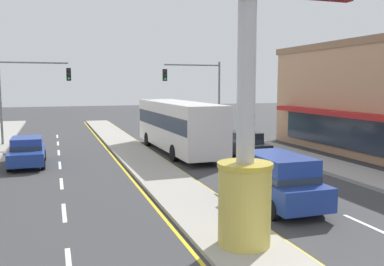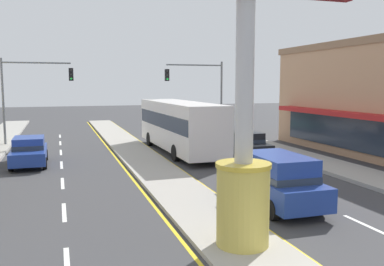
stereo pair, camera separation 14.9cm
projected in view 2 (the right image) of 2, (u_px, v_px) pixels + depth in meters
median_strip at (143, 159)px, 23.97m from camera, size 2.39×52.00×0.14m
sidewalk_right at (298, 156)px, 24.87m from camera, size 2.60×60.00×0.18m
lane_markings at (147, 165)px, 22.70m from camera, size 9.13×52.00×0.01m
district_sign at (244, 103)px, 10.62m from camera, size 6.71×1.47×8.21m
traffic_light_left_side at (29, 86)px, 29.26m from camera, size 4.86×0.46×6.20m
traffic_light_right_side at (201, 86)px, 33.12m from camera, size 4.86×0.46×6.20m
sedan_near_right_lane at (189, 126)px, 35.61m from camera, size 1.90×4.33×1.53m
sedan_far_right_lane at (29, 151)px, 22.47m from camera, size 1.85×4.31×1.53m
suv_near_left_lane at (277, 179)px, 14.91m from camera, size 2.01×4.62×1.90m
bus_mid_left_lane at (179, 124)px, 26.65m from camera, size 2.76×11.25×3.26m
sedan_far_left_oncoming at (244, 144)px, 25.12m from camera, size 1.91×4.34×1.53m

